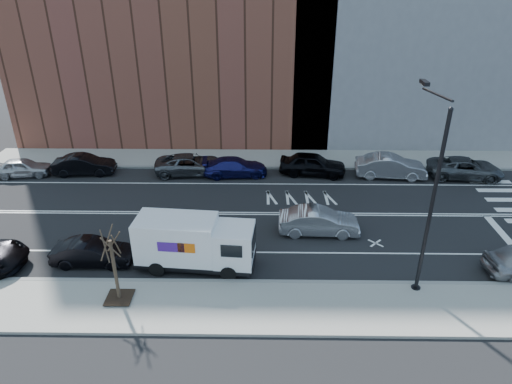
{
  "coord_description": "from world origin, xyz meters",
  "views": [
    {
      "loc": [
        -0.42,
        -24.98,
        14.1
      ],
      "look_at": [
        -0.78,
        0.23,
        1.4
      ],
      "focal_mm": 32.0,
      "sensor_mm": 36.0,
      "label": 1
    }
  ],
  "objects_px": {
    "fedex_van": "(194,243)",
    "far_parked_b": "(84,165)",
    "far_parked_a": "(23,167)",
    "driving_sedan": "(319,221)"
  },
  "relations": [
    {
      "from": "far_parked_a",
      "to": "driving_sedan",
      "type": "xyz_separation_m",
      "value": [
        20.88,
        -7.66,
        0.08
      ]
    },
    {
      "from": "fedex_van",
      "to": "far_parked_b",
      "type": "height_order",
      "value": "fedex_van"
    },
    {
      "from": "fedex_van",
      "to": "far_parked_a",
      "type": "bearing_deg",
      "value": 147.0
    },
    {
      "from": "far_parked_b",
      "to": "driving_sedan",
      "type": "height_order",
      "value": "driving_sedan"
    },
    {
      "from": "far_parked_b",
      "to": "far_parked_a",
      "type": "bearing_deg",
      "value": 91.59
    },
    {
      "from": "fedex_van",
      "to": "driving_sedan",
      "type": "height_order",
      "value": "fedex_van"
    },
    {
      "from": "far_parked_a",
      "to": "driving_sedan",
      "type": "height_order",
      "value": "driving_sedan"
    },
    {
      "from": "far_parked_a",
      "to": "driving_sedan",
      "type": "distance_m",
      "value": 22.24
    },
    {
      "from": "fedex_van",
      "to": "far_parked_b",
      "type": "bearing_deg",
      "value": 135.37
    },
    {
      "from": "driving_sedan",
      "to": "fedex_van",
      "type": "bearing_deg",
      "value": 118.26
    }
  ]
}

